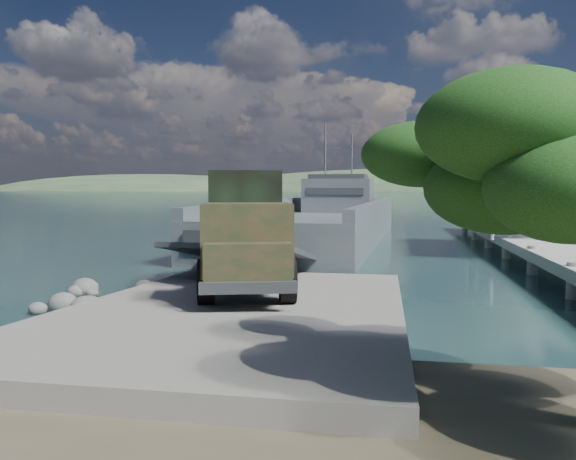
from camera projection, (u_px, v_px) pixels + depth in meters
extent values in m
plane|color=#183B3B|center=(253.00, 310.00, 19.13)|extent=(1400.00, 1400.00, 0.00)
cube|color=gray|center=(245.00, 309.00, 18.13)|extent=(10.00, 18.00, 0.50)
cube|color=gray|center=(527.00, 239.00, 34.47)|extent=(4.00, 44.00, 0.50)
cube|color=#4B5558|center=(318.00, 235.00, 43.48)|extent=(11.44, 32.23, 2.64)
cube|color=#4B5558|center=(263.00, 209.00, 44.37)|extent=(2.58, 31.69, 1.37)
cube|color=#4B5558|center=(376.00, 210.00, 42.29)|extent=(2.58, 31.69, 1.37)
cube|color=#4B5558|center=(261.00, 250.00, 28.17)|extent=(9.52, 1.01, 2.75)
cube|color=#4B5558|center=(338.00, 196.00, 53.50)|extent=(6.59, 4.61, 3.17)
cube|color=#2F3235|center=(338.00, 177.00, 53.36)|extent=(5.48, 3.70, 0.42)
cylinder|color=gray|center=(325.00, 151.00, 53.47)|extent=(0.17, 0.17, 5.29)
cylinder|color=gray|center=(352.00, 156.00, 52.92)|extent=(0.17, 0.17, 4.23)
cylinder|color=black|center=(206.00, 282.00, 17.65)|extent=(0.87, 1.53, 1.45)
cylinder|color=black|center=(288.00, 280.00, 17.88)|extent=(0.87, 1.53, 1.45)
cylinder|color=black|center=(212.00, 265.00, 21.43)|extent=(0.87, 1.53, 1.45)
cylinder|color=black|center=(279.00, 264.00, 21.66)|extent=(0.87, 1.53, 1.45)
cylinder|color=black|center=(214.00, 258.00, 23.65)|extent=(0.87, 1.53, 1.45)
cylinder|color=black|center=(275.00, 257.00, 23.88)|extent=(0.87, 1.53, 1.45)
cube|color=black|center=(246.00, 263.00, 20.86)|extent=(4.60, 8.85, 0.28)
cube|color=#1E321C|center=(247.00, 239.00, 17.77)|extent=(3.28, 2.89, 2.24)
cube|color=#1E321C|center=(248.00, 262.00, 16.49)|extent=(2.75, 1.64, 1.12)
cube|color=#1E321C|center=(245.00, 248.00, 22.39)|extent=(4.04, 5.70, 0.39)
cube|color=black|center=(245.00, 207.00, 22.49)|extent=(3.70, 4.80, 2.80)
cube|color=#2F3235|center=(248.00, 288.00, 15.98)|extent=(2.77, 1.00, 0.34)
imported|color=#1E321C|center=(234.00, 271.00, 18.93)|extent=(0.63, 0.42, 1.71)
cube|color=white|center=(566.00, 235.00, 45.51)|extent=(3.54, 6.14, 0.97)
cube|color=white|center=(575.00, 229.00, 44.41)|extent=(1.98, 2.11, 0.64)
cylinder|color=gray|center=(568.00, 192.00, 45.25)|extent=(0.11, 0.11, 6.44)
cube|color=white|center=(552.00, 230.00, 50.61)|extent=(3.36, 6.38, 1.00)
cube|color=white|center=(552.00, 224.00, 49.56)|extent=(1.98, 2.13, 0.67)
cylinder|color=gray|center=(553.00, 190.00, 50.34)|extent=(0.11, 0.11, 6.68)
ellipsoid|color=#0E3610|center=(422.00, 154.00, 11.49)|extent=(2.43, 2.43, 1.39)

